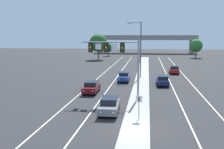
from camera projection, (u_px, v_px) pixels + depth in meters
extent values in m
plane|color=#28282B|center=(135.00, 129.00, 22.63)|extent=(260.00, 260.00, 0.00)
cube|color=#9E9B93|center=(141.00, 87.00, 40.28)|extent=(2.40, 110.00, 0.15)
cube|color=silver|center=(115.00, 80.00, 47.76)|extent=(0.14, 100.00, 0.01)
cube|color=silver|center=(169.00, 81.00, 46.55)|extent=(0.14, 100.00, 0.01)
cube|color=silver|center=(97.00, 79.00, 48.19)|extent=(0.14, 100.00, 0.01)
cube|color=silver|center=(189.00, 81.00, 46.12)|extent=(0.14, 100.00, 0.01)
cylinder|color=gray|center=(138.00, 69.00, 32.35)|extent=(0.24, 0.24, 7.20)
cylinder|color=gray|center=(110.00, 42.00, 32.32)|extent=(6.75, 0.16, 0.16)
cube|color=black|center=(122.00, 48.00, 32.27)|extent=(0.56, 0.06, 1.20)
cube|color=#38330F|center=(122.00, 48.00, 32.23)|extent=(0.32, 0.32, 1.00)
sphere|color=#282828|center=(122.00, 45.00, 32.01)|extent=(0.22, 0.22, 0.22)
sphere|color=#F2A819|center=(122.00, 48.00, 32.06)|extent=(0.22, 0.22, 0.22)
sphere|color=#282828|center=(122.00, 50.00, 32.11)|extent=(0.22, 0.22, 0.22)
cube|color=black|center=(106.00, 47.00, 32.52)|extent=(0.56, 0.06, 1.20)
cube|color=#38330F|center=(106.00, 48.00, 32.48)|extent=(0.32, 0.32, 1.00)
sphere|color=#282828|center=(106.00, 45.00, 32.26)|extent=(0.22, 0.22, 0.22)
sphere|color=#F2A819|center=(106.00, 48.00, 32.31)|extent=(0.22, 0.22, 0.22)
sphere|color=#282828|center=(106.00, 50.00, 32.36)|extent=(0.22, 0.22, 0.22)
cube|color=black|center=(91.00, 47.00, 32.76)|extent=(0.56, 0.06, 1.20)
cube|color=#38330F|center=(90.00, 47.00, 32.73)|extent=(0.32, 0.32, 1.00)
sphere|color=#282828|center=(90.00, 45.00, 32.51)|extent=(0.22, 0.22, 0.22)
sphere|color=#F2A819|center=(90.00, 47.00, 32.56)|extent=(0.22, 0.22, 0.22)
sphere|color=#282828|center=(90.00, 50.00, 32.61)|extent=(0.22, 0.22, 0.22)
cube|color=white|center=(114.00, 47.00, 32.32)|extent=(0.70, 0.04, 0.70)
cube|color=white|center=(98.00, 47.00, 32.57)|extent=(0.70, 0.04, 0.70)
cylinder|color=gray|center=(139.00, 107.00, 24.86)|extent=(0.08, 0.08, 2.20)
cube|color=white|center=(139.00, 99.00, 24.72)|extent=(0.60, 0.03, 0.60)
cube|color=black|center=(139.00, 99.00, 24.70)|extent=(0.12, 0.01, 0.44)
cylinder|color=#4C4C51|center=(141.00, 50.00, 49.06)|extent=(0.20, 0.20, 10.00)
cylinder|color=#4C4C51|center=(135.00, 23.00, 48.51)|extent=(2.20, 0.12, 0.12)
cube|color=#B7B7B2|center=(129.00, 24.00, 48.67)|extent=(0.56, 0.28, 0.20)
cube|color=slate|center=(109.00, 107.00, 27.16)|extent=(1.93, 4.45, 0.70)
cube|color=black|center=(110.00, 100.00, 27.28)|extent=(1.65, 2.42, 0.56)
sphere|color=#EAE5C6|center=(113.00, 113.00, 24.95)|extent=(0.18, 0.18, 0.18)
sphere|color=#EAE5C6|center=(100.00, 112.00, 25.06)|extent=(0.18, 0.18, 0.18)
cylinder|color=black|center=(116.00, 115.00, 25.65)|extent=(0.24, 0.65, 0.64)
cylinder|color=black|center=(99.00, 114.00, 25.81)|extent=(0.24, 0.65, 0.64)
cylinder|color=black|center=(118.00, 107.00, 28.61)|extent=(0.24, 0.65, 0.64)
cylinder|color=black|center=(103.00, 106.00, 28.77)|extent=(0.24, 0.65, 0.64)
cube|color=#5B0F14|center=(91.00, 88.00, 36.70)|extent=(1.86, 4.42, 0.70)
cube|color=black|center=(92.00, 83.00, 36.83)|extent=(1.61, 2.40, 0.56)
sphere|color=#EAE5C6|center=(93.00, 91.00, 34.49)|extent=(0.18, 0.18, 0.18)
sphere|color=#EAE5C6|center=(84.00, 91.00, 34.62)|extent=(0.18, 0.18, 0.18)
cylinder|color=black|center=(95.00, 93.00, 35.19)|extent=(0.23, 0.64, 0.64)
cylinder|color=black|center=(83.00, 93.00, 35.37)|extent=(0.23, 0.64, 0.64)
cylinder|color=black|center=(99.00, 89.00, 38.13)|extent=(0.23, 0.64, 0.64)
cylinder|color=black|center=(88.00, 88.00, 38.32)|extent=(0.23, 0.64, 0.64)
cube|color=navy|center=(124.00, 77.00, 45.80)|extent=(1.82, 4.41, 0.70)
cube|color=black|center=(124.00, 74.00, 45.93)|extent=(1.59, 2.38, 0.56)
sphere|color=#EAE5C6|center=(126.00, 79.00, 43.58)|extent=(0.18, 0.18, 0.18)
sphere|color=#EAE5C6|center=(119.00, 79.00, 43.73)|extent=(0.18, 0.18, 0.18)
cylinder|color=black|center=(128.00, 81.00, 44.28)|extent=(0.22, 0.64, 0.64)
cylinder|color=black|center=(118.00, 81.00, 44.48)|extent=(0.22, 0.64, 0.64)
cylinder|color=black|center=(129.00, 78.00, 47.23)|extent=(0.22, 0.64, 0.64)
cylinder|color=black|center=(120.00, 78.00, 47.43)|extent=(0.22, 0.64, 0.64)
cube|color=#141E4C|center=(162.00, 81.00, 42.25)|extent=(1.90, 4.44, 0.70)
cube|color=black|center=(163.00, 77.00, 41.94)|extent=(1.64, 2.41, 0.56)
sphere|color=#EAE5C6|center=(158.00, 78.00, 44.45)|extent=(0.18, 0.18, 0.18)
sphere|color=#EAE5C6|center=(165.00, 79.00, 44.33)|extent=(0.18, 0.18, 0.18)
cylinder|color=black|center=(157.00, 82.00, 43.86)|extent=(0.23, 0.64, 0.64)
cylinder|color=black|center=(167.00, 82.00, 43.69)|extent=(0.23, 0.64, 0.64)
cylinder|color=black|center=(158.00, 85.00, 40.91)|extent=(0.23, 0.64, 0.64)
cylinder|color=black|center=(168.00, 85.00, 40.74)|extent=(0.23, 0.64, 0.64)
cube|color=maroon|center=(174.00, 70.00, 55.26)|extent=(1.84, 4.41, 0.70)
cube|color=black|center=(174.00, 67.00, 54.95)|extent=(1.60, 2.39, 0.56)
sphere|color=#EAE5C6|center=(170.00, 69.00, 57.47)|extent=(0.18, 0.18, 0.18)
sphere|color=#EAE5C6|center=(176.00, 69.00, 57.31)|extent=(0.18, 0.18, 0.18)
cylinder|color=black|center=(169.00, 71.00, 56.89)|extent=(0.23, 0.64, 0.64)
cylinder|color=black|center=(177.00, 71.00, 56.67)|extent=(0.23, 0.64, 0.64)
cylinder|color=black|center=(170.00, 73.00, 53.95)|extent=(0.23, 0.64, 0.64)
cylinder|color=black|center=(179.00, 73.00, 53.73)|extent=(0.23, 0.64, 0.64)
cube|color=gray|center=(146.00, 39.00, 115.91)|extent=(42.40, 6.40, 1.10)
cube|color=gray|center=(146.00, 36.00, 112.82)|extent=(42.40, 0.36, 0.90)
cube|color=gray|center=(102.00, 46.00, 118.88)|extent=(1.80, 2.40, 5.65)
cube|color=gray|center=(192.00, 47.00, 113.92)|extent=(1.80, 2.40, 5.65)
cylinder|color=#4C3823|center=(196.00, 54.00, 92.86)|extent=(0.36, 0.36, 2.40)
sphere|color=#2D6B2D|center=(196.00, 46.00, 92.43)|extent=(4.39, 4.39, 4.39)
cylinder|color=#4C3823|center=(108.00, 54.00, 101.27)|extent=(0.36, 0.36, 1.79)
sphere|color=#1E4C28|center=(108.00, 48.00, 100.95)|extent=(3.28, 3.28, 3.28)
cylinder|color=#4C3823|center=(98.00, 55.00, 86.14)|extent=(0.36, 0.36, 3.06)
sphere|color=#235623|center=(98.00, 43.00, 85.59)|extent=(5.59, 5.59, 5.59)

